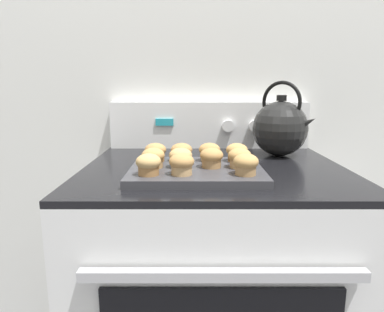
{
  "coord_description": "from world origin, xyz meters",
  "views": [
    {
      "loc": [
        -0.07,
        -0.68,
        1.16
      ],
      "look_at": [
        -0.07,
        0.26,
        0.97
      ],
      "focal_mm": 32.0,
      "sensor_mm": 36.0,
      "label": 1
    }
  ],
  "objects_px": {
    "muffin_r0_c3": "(247,164)",
    "muffin_r1_c1": "(182,158)",
    "muffin_r0_c1": "(183,164)",
    "muffin_r1_c3": "(241,158)",
    "muffin_r0_c0": "(150,164)",
    "tea_kettle": "(282,127)",
    "muffin_r1_c2": "(213,158)",
    "muffin_r2_c3": "(238,152)",
    "muffin_pan": "(197,171)",
    "muffin_r2_c0": "(157,152)",
    "stove_range": "(213,296)",
    "muffin_r2_c2": "(211,152)",
    "muffin_r1_c0": "(154,158)",
    "muffin_r2_c1": "(183,152)"
  },
  "relations": [
    {
      "from": "muffin_r0_c3",
      "to": "muffin_r1_c1",
      "type": "relative_size",
      "value": 1.0
    },
    {
      "from": "muffin_r1_c1",
      "to": "muffin_r1_c2",
      "type": "height_order",
      "value": "same"
    },
    {
      "from": "muffin_r1_c1",
      "to": "muffin_r1_c3",
      "type": "distance_m",
      "value": 0.16
    },
    {
      "from": "muffin_r1_c3",
      "to": "muffin_r2_c2",
      "type": "relative_size",
      "value": 1.0
    },
    {
      "from": "stove_range",
      "to": "muffin_r1_c2",
      "type": "xyz_separation_m",
      "value": [
        -0.01,
        -0.12,
        0.51
      ]
    },
    {
      "from": "muffin_r0_c0",
      "to": "muffin_r0_c3",
      "type": "relative_size",
      "value": 1.0
    },
    {
      "from": "muffin_r2_c2",
      "to": "muffin_r1_c3",
      "type": "bearing_deg",
      "value": -47.81
    },
    {
      "from": "muffin_r1_c1",
      "to": "muffin_r2_c1",
      "type": "bearing_deg",
      "value": 89.89
    },
    {
      "from": "muffin_r1_c0",
      "to": "muffin_r1_c2",
      "type": "distance_m",
      "value": 0.16
    },
    {
      "from": "muffin_r1_c3",
      "to": "stove_range",
      "type": "bearing_deg",
      "value": 117.31
    },
    {
      "from": "muffin_r1_c0",
      "to": "muffin_r1_c3",
      "type": "distance_m",
      "value": 0.24
    },
    {
      "from": "muffin_pan",
      "to": "muffin_r0_c1",
      "type": "bearing_deg",
      "value": -115.98
    },
    {
      "from": "muffin_r2_c3",
      "to": "muffin_pan",
      "type": "bearing_deg",
      "value": -147.15
    },
    {
      "from": "muffin_pan",
      "to": "muffin_r2_c1",
      "type": "distance_m",
      "value": 0.1
    },
    {
      "from": "muffin_r0_c0",
      "to": "muffin_r2_c0",
      "type": "distance_m",
      "value": 0.16
    },
    {
      "from": "muffin_r2_c3",
      "to": "muffin_r2_c2",
      "type": "bearing_deg",
      "value": 176.05
    },
    {
      "from": "tea_kettle",
      "to": "muffin_r1_c3",
      "type": "bearing_deg",
      "value": -123.09
    },
    {
      "from": "stove_range",
      "to": "muffin_r2_c3",
      "type": "xyz_separation_m",
      "value": [
        0.07,
        -0.04,
        0.51
      ]
    },
    {
      "from": "muffin_r0_c3",
      "to": "muffin_r1_c0",
      "type": "xyz_separation_m",
      "value": [
        -0.24,
        0.08,
        0.0
      ]
    },
    {
      "from": "muffin_r0_c0",
      "to": "muffin_r2_c0",
      "type": "relative_size",
      "value": 1.0
    },
    {
      "from": "muffin_r2_c2",
      "to": "tea_kettle",
      "type": "bearing_deg",
      "value": 36.24
    },
    {
      "from": "muffin_r0_c1",
      "to": "muffin_r0_c3",
      "type": "height_order",
      "value": "same"
    },
    {
      "from": "muffin_r0_c1",
      "to": "muffin_r2_c2",
      "type": "relative_size",
      "value": 1.0
    },
    {
      "from": "muffin_r2_c0",
      "to": "tea_kettle",
      "type": "xyz_separation_m",
      "value": [
        0.42,
        0.19,
        0.05
      ]
    },
    {
      "from": "muffin_r2_c0",
      "to": "muffin_r2_c3",
      "type": "relative_size",
      "value": 1.0
    },
    {
      "from": "muffin_pan",
      "to": "muffin_r1_c2",
      "type": "distance_m",
      "value": 0.06
    },
    {
      "from": "stove_range",
      "to": "muffin_r2_c0",
      "type": "xyz_separation_m",
      "value": [
        -0.18,
        -0.04,
        0.51
      ]
    },
    {
      "from": "tea_kettle",
      "to": "muffin_r1_c2",
      "type": "bearing_deg",
      "value": -133.22
    },
    {
      "from": "stove_range",
      "to": "muffin_r2_c2",
      "type": "distance_m",
      "value": 0.51
    },
    {
      "from": "muffin_r1_c1",
      "to": "muffin_r1_c3",
      "type": "xyz_separation_m",
      "value": [
        0.16,
        -0.0,
        0.0
      ]
    },
    {
      "from": "stove_range",
      "to": "muffin_r0_c3",
      "type": "xyz_separation_m",
      "value": [
        0.07,
        -0.2,
        0.51
      ]
    },
    {
      "from": "muffin_r2_c0",
      "to": "muffin_r2_c1",
      "type": "xyz_separation_m",
      "value": [
        0.08,
        -0.0,
        0.0
      ]
    },
    {
      "from": "muffin_r1_c0",
      "to": "tea_kettle",
      "type": "xyz_separation_m",
      "value": [
        0.42,
        0.27,
        0.05
      ]
    },
    {
      "from": "muffin_r0_c1",
      "to": "muffin_r1_c0",
      "type": "xyz_separation_m",
      "value": [
        -0.08,
        0.08,
        0.0
      ]
    },
    {
      "from": "muffin_pan",
      "to": "muffin_r2_c1",
      "type": "height_order",
      "value": "muffin_r2_c1"
    },
    {
      "from": "muffin_r0_c3",
      "to": "muffin_r1_c1",
      "type": "height_order",
      "value": "same"
    },
    {
      "from": "muffin_r1_c0",
      "to": "muffin_r2_c1",
      "type": "bearing_deg",
      "value": 47.11
    },
    {
      "from": "muffin_r0_c1",
      "to": "muffin_r2_c3",
      "type": "relative_size",
      "value": 1.0
    },
    {
      "from": "stove_range",
      "to": "muffin_r0_c3",
      "type": "height_order",
      "value": "muffin_r0_c3"
    },
    {
      "from": "muffin_r0_c3",
      "to": "muffin_r1_c3",
      "type": "xyz_separation_m",
      "value": [
        -0.0,
        0.08,
        0.0
      ]
    },
    {
      "from": "muffin_r1_c2",
      "to": "tea_kettle",
      "type": "distance_m",
      "value": 0.38
    },
    {
      "from": "muffin_pan",
      "to": "muffin_r1_c1",
      "type": "xyz_separation_m",
      "value": [
        -0.04,
        -0.0,
        0.04
      ]
    },
    {
      "from": "muffin_r0_c0",
      "to": "muffin_r2_c0",
      "type": "xyz_separation_m",
      "value": [
        0.0,
        0.16,
        0.0
      ]
    },
    {
      "from": "muffin_r0_c1",
      "to": "muffin_r1_c3",
      "type": "height_order",
      "value": "same"
    },
    {
      "from": "muffin_r1_c2",
      "to": "muffin_r2_c3",
      "type": "relative_size",
      "value": 1.0
    },
    {
      "from": "muffin_r2_c0",
      "to": "stove_range",
      "type": "bearing_deg",
      "value": 11.98
    },
    {
      "from": "muffin_r1_c2",
      "to": "muffin_r1_c3",
      "type": "distance_m",
      "value": 0.08
    },
    {
      "from": "muffin_r0_c0",
      "to": "tea_kettle",
      "type": "height_order",
      "value": "tea_kettle"
    },
    {
      "from": "muffin_r1_c3",
      "to": "muffin_r2_c3",
      "type": "relative_size",
      "value": 1.0
    },
    {
      "from": "muffin_r0_c0",
      "to": "muffin_r2_c0",
      "type": "height_order",
      "value": "same"
    }
  ]
}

